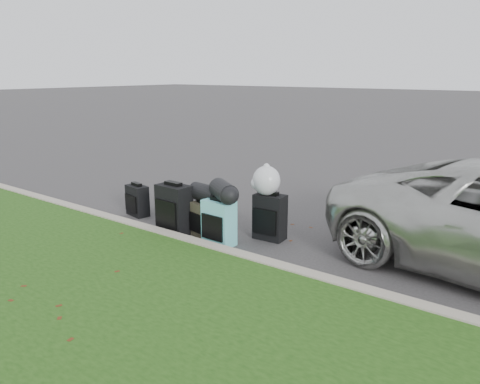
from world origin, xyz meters
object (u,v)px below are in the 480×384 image
Objects in this scene: suitcase_teal at (219,223)px; suitcase_large_black_right at (270,217)px; suitcase_small_black at (137,201)px; suitcase_large_black_left at (174,209)px; tote_navy at (182,208)px; suitcase_olive at (203,220)px; tote_green at (178,201)px.

suitcase_teal is 0.76m from suitcase_large_black_right.
suitcase_large_black_left reaches higher than suitcase_small_black.
suitcase_large_black_left reaches higher than tote_navy.
tote_green is (-1.21, 0.71, -0.08)m from suitcase_olive.
tote_navy is (-1.70, -0.05, -0.16)m from suitcase_large_black_right.
suitcase_large_black_left is 1.16× the size of suitcase_teal.
suitcase_teal reaches higher than suitcase_olive.
suitcase_small_black is 1.51× the size of tote_green.
suitcase_large_black_right is 1.71m from tote_navy.
suitcase_teal is 1.89× the size of tote_navy.
suitcase_teal is 0.96× the size of suitcase_large_black_right.
tote_navy is at bearing 127.62° from suitcase_large_black_left.
suitcase_olive reaches higher than tote_navy.
suitcase_teal is at bearing -129.95° from suitcase_large_black_right.
suitcase_large_black_left reaches higher than suitcase_olive.
tote_green is at bearing 134.21° from suitcase_large_black_left.
tote_navy is at bearing 157.95° from suitcase_teal.
tote_green is (-2.06, 0.22, -0.16)m from suitcase_large_black_right.
suitcase_small_black is at bearing -175.38° from suitcase_large_black_right.
suitcase_olive is 1.49× the size of tote_green.
suitcase_large_black_left reaches higher than tote_green.
suitcase_large_black_left is 0.48m from suitcase_olive.
suitcase_large_black_right is 1.96× the size of tote_navy.
suitcase_teal is at bearing 3.59° from suitcase_large_black_left.
suitcase_small_black is 2.44m from suitcase_large_black_right.
suitcase_large_black_right is at bearing 42.45° from suitcase_olive.
suitcase_olive is 1.40m from tote_green.
suitcase_olive is (0.44, 0.15, -0.12)m from suitcase_large_black_left.
tote_green is at bearing 169.74° from suitcase_large_black_right.
suitcase_teal is 1.39m from tote_navy.
suitcase_large_black_left is at bearing -72.05° from tote_navy.
suitcase_large_black_right is at bearing -15.69° from tote_navy.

